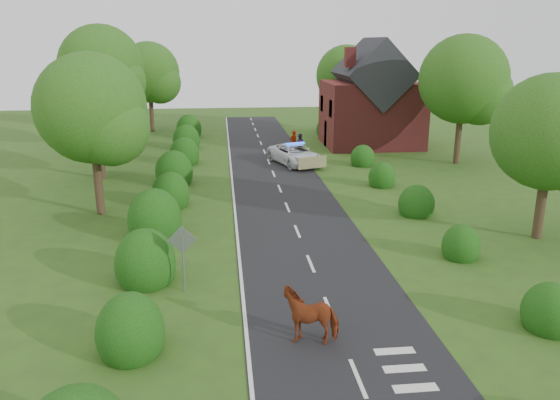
{
  "coord_description": "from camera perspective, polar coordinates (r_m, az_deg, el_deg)",
  "views": [
    {
      "loc": [
        -3.48,
        -16.56,
        8.79
      ],
      "look_at": [
        -0.72,
        9.09,
        1.3
      ],
      "focal_mm": 35.0,
      "sensor_mm": 36.0,
      "label": 1
    }
  ],
  "objects": [
    {
      "name": "tree_right_c",
      "position": [
        55.98,
        7.21,
        12.54
      ],
      "size": [
        6.15,
        6.0,
        8.58
      ],
      "color": "#332316",
      "rests_on": "ground"
    },
    {
      "name": "house",
      "position": [
        48.59,
        9.54,
        10.06
      ],
      "size": [
        8.0,
        7.4,
        9.17
      ],
      "color": "maroon",
      "rests_on": "ground"
    },
    {
      "name": "hedgerow_left",
      "position": [
        29.53,
        -11.79,
        0.04
      ],
      "size": [
        2.75,
        50.41,
        3.0
      ],
      "color": "#12370C",
      "rests_on": "ground"
    },
    {
      "name": "hedgerow_right",
      "position": [
        30.67,
        13.29,
        0.16
      ],
      "size": [
        2.1,
        45.78,
        2.1
      ],
      "color": "#12370C",
      "rests_on": "ground"
    },
    {
      "name": "road_sign",
      "position": [
        19.94,
        -10.14,
        -5.05
      ],
      "size": [
        1.06,
        0.08,
        2.53
      ],
      "color": "gray",
      "rests_on": "ground"
    },
    {
      "name": "cow",
      "position": [
        17.05,
        3.22,
        -12.13
      ],
      "size": [
        2.12,
        1.31,
        1.41
      ],
      "primitive_type": "imported",
      "rotation": [
        0.0,
        0.0,
        -1.71
      ],
      "color": "brown",
      "rests_on": "ground"
    },
    {
      "name": "tree_right_a",
      "position": [
        27.12,
        26.95,
        5.86
      ],
      "size": [
        5.33,
        5.2,
        7.56
      ],
      "color": "#332316",
      "rests_on": "ground"
    },
    {
      "name": "tree_left_a",
      "position": [
        29.3,
        -18.66,
        8.59
      ],
      "size": [
        5.74,
        5.6,
        8.38
      ],
      "color": "#332316",
      "rests_on": "ground"
    },
    {
      "name": "pedestrian_red",
      "position": [
        45.14,
        1.41,
        6.12
      ],
      "size": [
        0.78,
        0.69,
        1.8
      ],
      "primitive_type": "imported",
      "rotation": [
        0.0,
        0.0,
        3.63
      ],
      "color": "#981205",
      "rests_on": "ground"
    },
    {
      "name": "police_van",
      "position": [
        40.63,
        1.59,
        4.77
      ],
      "size": [
        4.09,
        5.89,
        1.64
      ],
      "rotation": [
        0.0,
        0.0,
        0.33
      ],
      "color": "white",
      "rests_on": "ground"
    },
    {
      "name": "pedestrian_purple",
      "position": [
        44.47,
        2.05,
        5.87
      ],
      "size": [
        0.95,
        0.82,
        1.67
      ],
      "primitive_type": "imported",
      "rotation": [
        0.0,
        0.0,
        2.88
      ],
      "color": "#362056",
      "rests_on": "ground"
    },
    {
      "name": "tree_left_b",
      "position": [
        37.42,
        -18.35,
        9.64
      ],
      "size": [
        5.74,
        5.6,
        8.07
      ],
      "color": "#332316",
      "rests_on": "ground"
    },
    {
      "name": "ground",
      "position": [
        19.07,
        5.18,
        -11.34
      ],
      "size": [
        120.0,
        120.0,
        0.0
      ],
      "primitive_type": "plane",
      "color": "#314F1D"
    },
    {
      "name": "road",
      "position": [
        32.94,
        0.15,
        0.73
      ],
      "size": [
        6.0,
        70.0,
        0.02
      ],
      "primitive_type": "cube",
      "color": "black",
      "rests_on": "ground"
    },
    {
      "name": "road_markings",
      "position": [
        30.82,
        -2.39,
        -0.35
      ],
      "size": [
        4.96,
        70.0,
        0.01
      ],
      "color": "white",
      "rests_on": "road"
    },
    {
      "name": "tree_left_c",
      "position": [
        47.35,
        -17.8,
        12.71
      ],
      "size": [
        6.97,
        6.8,
        10.22
      ],
      "color": "#332316",
      "rests_on": "ground"
    },
    {
      "name": "tree_left_d",
      "position": [
        56.9,
        -13.26,
        12.6
      ],
      "size": [
        6.15,
        6.0,
        8.89
      ],
      "color": "#332316",
      "rests_on": "ground"
    },
    {
      "name": "tree_right_b",
      "position": [
        42.4,
        19.05,
        11.47
      ],
      "size": [
        6.56,
        6.4,
        9.4
      ],
      "color": "#332316",
      "rests_on": "ground"
    }
  ]
}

